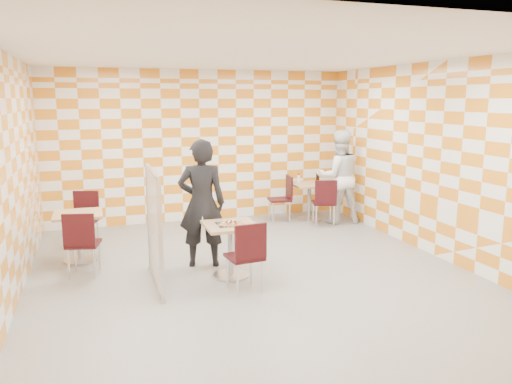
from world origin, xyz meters
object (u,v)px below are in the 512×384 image
man_white (339,177)px  soda_bottle (318,178)px  chair_empty_far (85,214)px  chair_second_side (284,195)px  main_table (231,241)px  man_dark (202,203)px  chair_empty_near (81,239)px  chair_second_front (325,199)px  second_table (309,195)px  chair_main_front (247,252)px  empty_table (79,229)px  partition (154,227)px  sport_bottle (299,179)px

man_white → soda_bottle: bearing=-41.4°
chair_empty_far → man_white: 4.79m
chair_second_side → man_white: bearing=-21.1°
main_table → man_dark: size_ratio=0.40×
chair_second_side → chair_empty_near: size_ratio=1.00×
chair_second_front → man_white: size_ratio=0.50×
second_table → man_white: 0.71m
chair_main_front → man_white: (2.82, 3.01, 0.37)m
chair_second_front → second_table: bearing=94.6°
main_table → man_dark: bearing=114.3°
chair_main_front → man_white: size_ratio=0.50×
man_dark → chair_empty_near: bearing=12.6°
main_table → empty_table: 2.42m
soda_bottle → man_white: bearing=-50.8°
man_dark → empty_table: bearing=-11.0°
second_table → main_table: bearing=-131.4°
partition → man_dark: size_ratio=0.83×
empty_table → chair_empty_far: 0.80m
chair_second_side → partition: bearing=-136.4°
main_table → empty_table: size_ratio=1.00×
chair_empty_near → partition: (0.92, -0.59, 0.25)m
main_table → chair_second_front: (2.44, 2.10, 0.04)m
second_table → partition: 4.36m
soda_bottle → chair_second_side: bearing=177.4°
chair_second_front → chair_second_side: (-0.59, 0.65, 0.00)m
chair_empty_far → sport_bottle: bearing=9.6°
chair_second_front → chair_second_side: same height
chair_empty_near → chair_main_front: bearing=-32.1°
man_white → sport_bottle: 0.82m
empty_table → partition: size_ratio=0.48×
sport_bottle → empty_table: bearing=-160.4°
second_table → chair_main_front: 4.10m
chair_main_front → soda_bottle: (2.53, 3.36, 0.31)m
main_table → chair_second_side: 3.31m
empty_table → man_white: (4.85, 1.00, 0.41)m
sport_bottle → chair_second_side: bearing=-162.9°
chair_empty_far → main_table: bearing=-48.3°
chair_second_front → man_white: (0.42, 0.26, 0.37)m
chair_main_front → chair_second_side: bearing=61.9°
soda_bottle → chair_second_front: bearing=-102.0°
main_table → second_table: same height
chair_second_front → soda_bottle: (0.13, 0.61, 0.31)m
main_table → sport_bottle: (2.21, 2.86, 0.33)m
chair_second_front → man_white: man_white is taller
chair_empty_far → empty_table: bearing=-95.7°
chair_empty_far → sport_bottle: 4.20m
empty_table → chair_empty_far: chair_empty_far is taller
chair_empty_far → soda_bottle: (4.49, 0.56, 0.31)m
man_dark → sport_bottle: 3.35m
second_table → chair_second_side: 0.54m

